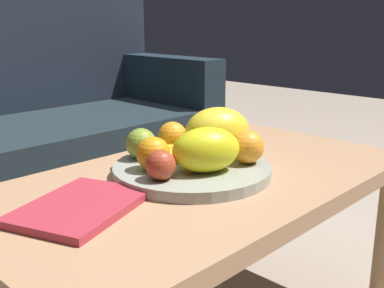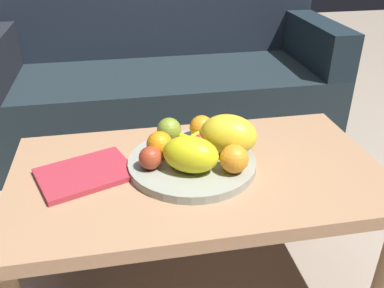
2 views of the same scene
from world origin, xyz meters
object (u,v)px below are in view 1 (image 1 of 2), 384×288
Objects in this scene: orange_front at (172,136)px; apple_right at (161,165)px; melon_large_front at (206,150)px; apple_front at (191,148)px; fruit_bowl at (192,170)px; coffee_table at (202,196)px; magazine at (80,207)px; orange_left at (153,154)px; orange_right at (247,147)px; banana_bunch at (181,148)px; couch at (9,146)px; melon_smaller_beside at (217,131)px; apple_left at (141,144)px.

orange_front is 0.23m from apple_right.
apple_front is (0.04, 0.08, -0.02)m from melon_large_front.
melon_large_front is (-0.01, -0.06, 0.06)m from fruit_bowl.
orange_front is (0.07, 0.18, -0.01)m from melon_large_front.
magazine is at bearing 175.56° from coffee_table.
orange_left is 0.30× the size of magazine.
coffee_table is 0.16m from orange_right.
banana_bunch is (-0.04, -0.07, -0.01)m from orange_front.
couch is 4.63× the size of fruit_bowl.
melon_smaller_beside is 0.10m from orange_right.
melon_smaller_beside reaches higher than orange_left.
apple_left is 0.17m from apple_right.
apple_front is 0.24× the size of magazine.
fruit_bowl is 0.07m from banana_bunch.
melon_smaller_beside is 0.10m from banana_bunch.
couch reaches higher than apple_right.
orange_right is 1.22× the size of apple_right.
fruit_bowl reaches higher than coffee_table.
apple_right is at bearing -169.28° from melon_smaller_beside.
banana_bunch is at bearing -46.62° from apple_left.
banana_bunch is at bearing 106.63° from apple_front.
orange_left is (-0.09, 0.04, 0.05)m from fruit_bowl.
magazine is (-0.31, 0.02, 0.06)m from coffee_table.
fruit_bowl is 4.88× the size of orange_front.
fruit_bowl is at bearing -107.94° from banana_bunch.
coffee_table is at bearing -28.69° from orange_left.
orange_front is at bearing 31.06° from orange_left.
apple_left is 1.15× the size of apple_right.
apple_front is (-0.02, -1.03, 0.19)m from couch.
apple_left is at bearing 177.95° from orange_front.
melon_large_front is 0.18m from apple_left.
orange_front is (-0.06, 0.10, -0.02)m from melon_smaller_beside.
banana_bunch is at bearing 29.90° from apple_right.
apple_left is (-0.03, 0.18, -0.01)m from melon_large_front.
couch is 21.65× the size of orange_right.
melon_large_front is 1.96× the size of orange_right.
apple_right is 0.19m from magazine.
banana_bunch is (0.03, 0.11, -0.02)m from melon_large_front.
coffee_table is 13.91× the size of orange_left.
coffee_table is at bearing 54.46° from melon_large_front.
melon_large_front is at bearing -51.58° from orange_left.
couch reaches higher than apple_left.
melon_large_front reaches higher than magazine.
apple_left is (-0.07, 0.10, 0.01)m from apple_front.
banana_bunch is 0.62× the size of magazine.
orange_right reaches higher than fruit_bowl.
fruit_bowl is 2.39× the size of melon_large_front.
melon_smaller_beside is at bearing 31.25° from melon_large_front.
banana_bunch is at bearing 120.80° from orange_right.
melon_large_front is 0.12m from orange_left.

